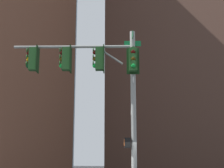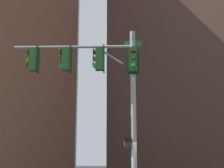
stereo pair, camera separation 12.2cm
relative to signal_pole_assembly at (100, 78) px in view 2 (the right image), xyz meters
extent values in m
cylinder|color=gray|center=(-1.35, -0.46, -1.57)|extent=(0.23, 0.23, 7.32)
cylinder|color=gray|center=(1.14, 0.30, 1.40)|extent=(5.02, 1.63, 0.12)
cylinder|color=gray|center=(-0.46, -0.19, 0.95)|extent=(1.02, 0.38, 0.75)
cube|color=#0F6B33|center=(-1.35, -0.46, 1.84)|extent=(0.31, 0.95, 0.24)
cube|color=#0F6B33|center=(-1.35, -0.46, 1.54)|extent=(0.71, 0.24, 0.24)
cube|color=white|center=(-1.35, -0.46, -0.14)|extent=(0.16, 0.44, 0.24)
cube|color=#1E4C1E|center=(0.03, -0.04, 0.84)|extent=(0.42, 0.42, 1.00)
cube|color=black|center=(-0.15, -0.09, 0.84)|extent=(0.20, 0.53, 1.16)
sphere|color=#470A07|center=(0.23, 0.02, 1.14)|extent=(0.20, 0.20, 0.20)
cylinder|color=#1E4C1E|center=(0.29, 0.04, 1.23)|extent=(0.11, 0.23, 0.23)
sphere|color=#4C330A|center=(0.23, 0.02, 0.84)|extent=(0.20, 0.20, 0.20)
cylinder|color=#1E4C1E|center=(0.29, 0.04, 0.93)|extent=(0.11, 0.23, 0.23)
sphere|color=green|center=(0.23, 0.02, 0.54)|extent=(0.20, 0.20, 0.20)
cylinder|color=#1E4C1E|center=(0.29, 0.04, 0.63)|extent=(0.11, 0.23, 0.23)
cube|color=#1E4C1E|center=(1.41, 0.38, 0.84)|extent=(0.42, 0.42, 1.00)
cube|color=black|center=(1.23, 0.33, 0.84)|extent=(0.20, 0.53, 1.16)
sphere|color=#470A07|center=(1.61, 0.44, 1.14)|extent=(0.20, 0.20, 0.20)
cylinder|color=#1E4C1E|center=(1.67, 0.46, 1.23)|extent=(0.11, 0.23, 0.23)
sphere|color=#4C330A|center=(1.61, 0.44, 0.84)|extent=(0.20, 0.20, 0.20)
cylinder|color=#1E4C1E|center=(1.67, 0.46, 0.93)|extent=(0.11, 0.23, 0.23)
sphere|color=green|center=(1.61, 0.44, 0.54)|extent=(0.20, 0.20, 0.20)
cylinder|color=#1E4C1E|center=(1.67, 0.46, 0.63)|extent=(0.11, 0.23, 0.23)
cube|color=#1E4C1E|center=(2.80, 0.80, 0.84)|extent=(0.42, 0.42, 1.00)
cube|color=black|center=(2.62, 0.75, 0.84)|extent=(0.20, 0.53, 1.16)
sphere|color=#470A07|center=(2.99, 0.86, 1.14)|extent=(0.20, 0.20, 0.20)
cylinder|color=#1E4C1E|center=(3.06, 0.88, 1.23)|extent=(0.11, 0.23, 0.23)
sphere|color=#F29E0C|center=(2.99, 0.86, 0.84)|extent=(0.20, 0.20, 0.20)
cylinder|color=#1E4C1E|center=(3.06, 0.88, 0.93)|extent=(0.11, 0.23, 0.23)
sphere|color=#0A3819|center=(2.99, 0.86, 0.54)|extent=(0.20, 0.20, 0.20)
cylinder|color=#1E4C1E|center=(3.06, 0.88, 0.63)|extent=(0.11, 0.23, 0.23)
cube|color=#1E4C1E|center=(-1.44, -0.16, 0.70)|extent=(0.42, 0.42, 1.00)
cube|color=black|center=(-1.39, -0.34, 0.70)|extent=(0.53, 0.20, 1.16)
sphere|color=#470A07|center=(-1.50, 0.04, 1.00)|extent=(0.20, 0.20, 0.20)
cylinder|color=#1E4C1E|center=(-1.52, 0.10, 1.09)|extent=(0.23, 0.11, 0.23)
sphere|color=#4C330A|center=(-1.50, 0.04, 0.70)|extent=(0.20, 0.20, 0.20)
cylinder|color=#1E4C1E|center=(-1.52, 0.10, 0.79)|extent=(0.23, 0.11, 0.23)
sphere|color=green|center=(-1.50, 0.04, 0.40)|extent=(0.20, 0.20, 0.20)
cylinder|color=#1E4C1E|center=(-1.52, 0.10, 0.49)|extent=(0.23, 0.11, 0.23)
cube|color=black|center=(-1.10, -0.38, -2.75)|extent=(0.35, 0.42, 0.40)
cube|color=#EA5914|center=(-0.97, -0.34, -2.75)|extent=(0.09, 0.25, 0.28)
camera|label=1|loc=(-4.85, 13.32, -3.47)|focal=54.80mm
camera|label=2|loc=(-4.97, 13.28, -3.47)|focal=54.80mm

